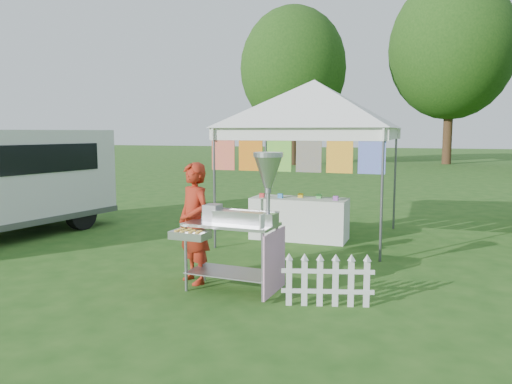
% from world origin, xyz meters
% --- Properties ---
extents(ground, '(120.00, 120.00, 0.00)m').
position_xyz_m(ground, '(0.00, 0.00, 0.00)').
color(ground, '#214C15').
rests_on(ground, ground).
extents(canopy_main, '(4.24, 4.24, 3.45)m').
position_xyz_m(canopy_main, '(0.00, 3.49, 2.99)').
color(canopy_main, '#59595E').
rests_on(canopy_main, ground).
extents(tree_left, '(6.40, 6.40, 9.53)m').
position_xyz_m(tree_left, '(-6.00, 24.00, 5.83)').
color(tree_left, '#341B13').
rests_on(tree_left, ground).
extents(tree_mid, '(7.60, 7.60, 11.52)m').
position_xyz_m(tree_mid, '(3.00, 28.00, 7.14)').
color(tree_mid, '#341B13').
rests_on(tree_mid, ground).
extents(donut_cart, '(1.32, 0.83, 1.79)m').
position_xyz_m(donut_cart, '(-0.05, -0.06, 1.05)').
color(donut_cart, gray).
rests_on(donut_cart, ground).
extents(vendor, '(0.71, 0.65, 1.63)m').
position_xyz_m(vendor, '(-0.85, 0.13, 0.82)').
color(vendor, '#9C2413').
rests_on(vendor, ground).
extents(picket_fence, '(1.05, 0.31, 0.56)m').
position_xyz_m(picket_fence, '(1.04, -0.21, 0.29)').
color(picket_fence, silver).
rests_on(picket_fence, ground).
extents(display_table, '(1.80, 0.70, 0.79)m').
position_xyz_m(display_table, '(-0.20, 3.27, 0.39)').
color(display_table, white).
rests_on(display_table, ground).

